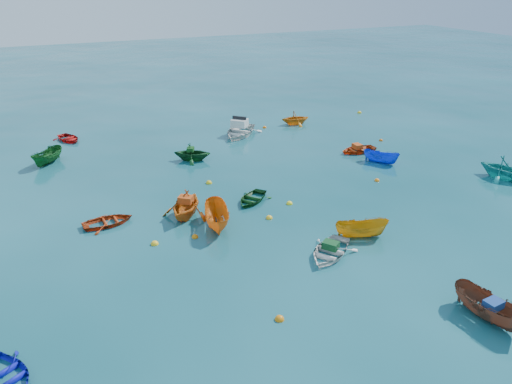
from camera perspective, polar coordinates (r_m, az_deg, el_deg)
name	(u,v)px	position (r m, az deg, el deg)	size (l,w,h in m)	color
ground	(297,236)	(25.19, 4.74, -5.05)	(160.00, 160.00, 0.00)	#093B44
dinghy_blue_sw	(6,378)	(19.24, -26.67, -18.46)	(1.85, 2.59, 0.54)	#0E13B5
dinghy_white_near	(329,255)	(23.78, 8.37, -7.14)	(2.14, 2.99, 0.62)	silver
sampan_brown_mid	(486,318)	(21.59, 24.81, -12.98)	(1.15, 3.06, 1.18)	brown
dinghy_orange_w	(186,216)	(27.35, -7.96, -2.72)	(2.57, 2.98, 1.57)	#D06213
sampan_yellow_mid	(361,237)	(25.60, 11.90, -5.02)	(1.01, 2.68, 1.04)	#C78B11
dinghy_green_e	(252,201)	(28.81, -0.49, -1.04)	(1.82, 2.54, 0.53)	#0F4216
dinghy_cyan_se	(501,178)	(35.67, 26.25, 1.44)	(2.57, 2.98, 1.57)	teal
dinghy_red_nw	(108,224)	(27.34, -16.51, -3.57)	(1.86, 2.61, 0.54)	#A6300D
sampan_orange_n	(218,227)	(26.05, -4.40, -3.99)	(1.25, 3.33, 1.29)	orange
dinghy_green_n	(193,160)	(35.34, -7.27, 3.62)	(2.18, 2.53, 1.33)	#0F441C
dinghy_red_ne	(358,152)	(37.46, 11.56, 4.51)	(1.99, 2.78, 0.58)	#C03E10
sampan_blue_far	(381,163)	(35.68, 14.04, 3.28)	(0.94, 2.50, 0.97)	blue
dinghy_red_far	(69,141)	(41.89, -20.59, 5.53)	(1.87, 2.62, 0.54)	#B0100E
dinghy_orange_far	(295,124)	(43.70, 4.49, 7.73)	(2.10, 2.44, 1.28)	orange
sampan_green_far	(49,164)	(37.29, -22.59, 3.02)	(1.10, 2.92, 1.13)	#13531D
motorboat_white	(240,135)	(40.62, -1.88, 6.53)	(2.96, 4.14, 1.46)	silver
tarp_green_a	(331,245)	(23.62, 8.53, -6.03)	(0.71, 0.54, 0.34)	#124821
tarp_blue_a	(493,304)	(21.11, 25.50, -11.51)	(0.68, 0.51, 0.33)	navy
tarp_orange_a	(186,199)	(26.98, -8.04, -0.85)	(0.75, 0.56, 0.36)	#BC4413
tarp_green_b	(191,149)	(35.08, -7.49, 4.86)	(0.58, 0.44, 0.28)	#124916
tarp_orange_b	(357,146)	(37.25, 11.49, 5.15)	(0.70, 0.53, 0.34)	#C44514
buoy_or_a	(279,320)	(19.67, 2.70, -14.37)	(0.37, 0.37, 0.37)	orange
buoy_ye_a	(289,204)	(28.51, 3.84, -1.38)	(0.36, 0.36, 0.36)	#FFF11A
buoy_or_b	(377,181)	(32.49, 13.65, 1.25)	(0.33, 0.33, 0.33)	orange
buoy_ye_b	(155,244)	(24.88, -11.50, -5.88)	(0.38, 0.38, 0.38)	yellow
buoy_or_c	(195,237)	(25.18, -7.00, -5.17)	(0.33, 0.33, 0.33)	orange
buoy_ye_c	(269,218)	(26.84, 1.51, -3.03)	(0.36, 0.36, 0.36)	yellow
buoy_or_d	(381,141)	(40.39, 14.09, 5.70)	(0.31, 0.31, 0.31)	#D25B0B
buoy_ye_d	(209,183)	(31.33, -5.40, 0.99)	(0.39, 0.39, 0.39)	gold
buoy_or_e	(265,128)	(42.51, 0.98, 7.34)	(0.33, 0.33, 0.33)	orange
buoy_ye_e	(359,113)	(48.09, 11.73, 8.83)	(0.39, 0.39, 0.39)	gold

